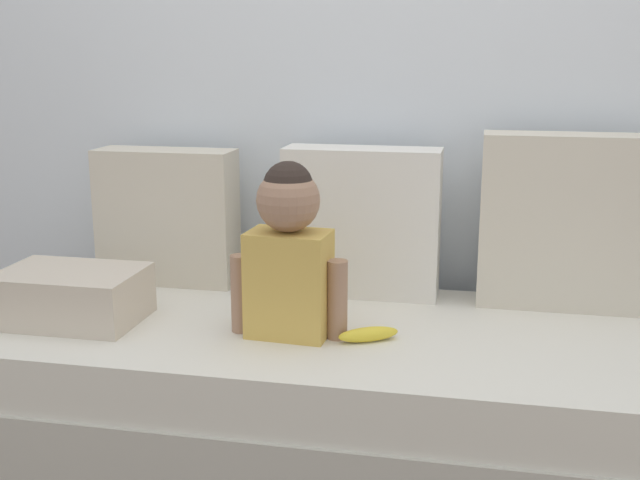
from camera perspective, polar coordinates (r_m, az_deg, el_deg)
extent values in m
plane|color=brown|center=(2.43, 1.60, -16.03)|extent=(12.00, 12.00, 0.00)
cube|color=silver|center=(2.67, 4.01, 15.62)|extent=(5.32, 0.10, 2.60)
cube|color=beige|center=(2.37, 1.63, -13.09)|extent=(2.12, 0.85, 0.28)
cube|color=silver|center=(2.28, 1.66, -8.16)|extent=(2.05, 0.83, 0.16)
cube|color=beige|center=(2.67, -11.00, 1.69)|extent=(0.46, 0.16, 0.45)
cube|color=silver|center=(2.50, 3.05, 1.32)|extent=(0.49, 0.16, 0.47)
cube|color=beige|center=(2.48, 18.23, 1.23)|extent=(0.58, 0.16, 0.53)
cube|color=gold|center=(2.14, -2.26, -3.19)|extent=(0.23, 0.16, 0.29)
sphere|color=#9E755B|center=(2.09, -2.32, 2.89)|extent=(0.17, 0.17, 0.17)
sphere|color=#2D231E|center=(2.08, -2.33, 3.93)|extent=(0.13, 0.13, 0.13)
cylinder|color=#9E755B|center=(2.19, -5.76, -3.88)|extent=(0.06, 0.06, 0.22)
cylinder|color=#9E755B|center=(2.13, 1.36, -4.36)|extent=(0.06, 0.06, 0.22)
ellipsoid|color=yellow|center=(2.14, 3.53, -6.84)|extent=(0.17, 0.12, 0.04)
cube|color=beige|center=(2.39, -17.56, -3.85)|extent=(0.40, 0.28, 0.15)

